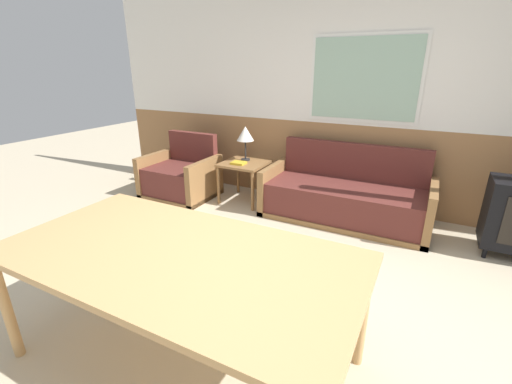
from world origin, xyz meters
TOP-DOWN VIEW (x-y plane):
  - ground_plane at (0.00, 0.00)m, footprint 16.00×16.00m
  - wall_back at (0.00, 2.63)m, footprint 7.20×0.09m
  - couch at (0.09, 2.14)m, footprint 1.91×0.78m
  - armchair at (-2.14, 1.89)m, footprint 0.94×0.77m
  - side_table at (-1.25, 2.12)m, footprint 0.57×0.57m
  - table_lamp at (-1.29, 2.22)m, footprint 0.23×0.23m
  - book_stack at (-1.28, 2.02)m, footprint 0.18×0.16m
  - dining_table at (-0.27, -0.41)m, footprint 2.06×1.05m

SIDE VIEW (x-z plane):
  - ground_plane at x=0.00m, z-range 0.00..0.00m
  - couch at x=0.09m, z-range -0.17..0.70m
  - armchair at x=-2.14m, z-range -0.16..0.69m
  - side_table at x=-1.25m, z-range 0.19..0.73m
  - book_stack at x=-1.28m, z-range 0.54..0.57m
  - dining_table at x=-0.27m, z-range 0.32..1.08m
  - table_lamp at x=-1.29m, z-range 0.66..1.12m
  - wall_back at x=0.00m, z-range 0.01..2.71m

